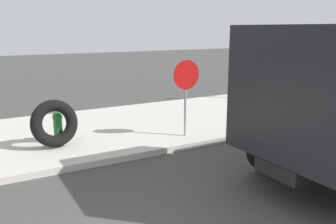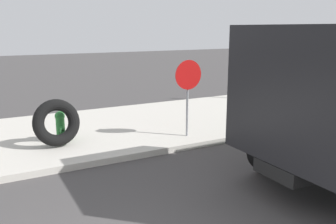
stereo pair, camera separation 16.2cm
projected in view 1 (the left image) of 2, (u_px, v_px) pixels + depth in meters
sidewalk_curb at (36, 139)px, 9.59m from camera, size 36.00×5.00×0.15m
fire_hydrant at (58, 126)px, 9.09m from camera, size 0.25×0.56×0.76m
loose_tire at (54, 123)px, 8.63m from camera, size 1.18×0.63×1.17m
stop_sign at (186, 84)px, 9.34m from camera, size 0.76×0.08×2.01m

